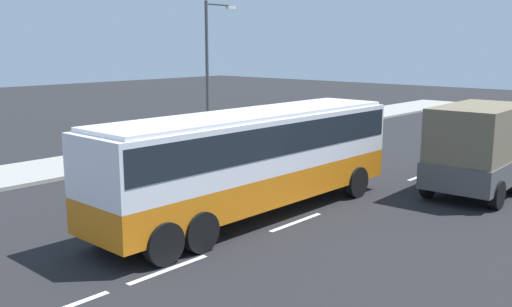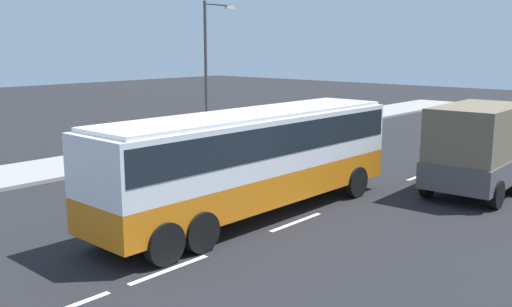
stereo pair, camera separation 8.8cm
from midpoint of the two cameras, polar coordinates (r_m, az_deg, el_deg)
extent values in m
plane|color=black|center=(17.76, -5.65, -6.67)|extent=(120.00, 120.00, 0.00)
cube|color=gray|center=(25.77, -20.81, -1.64)|extent=(80.00, 4.00, 0.15)
cube|color=white|center=(14.14, -8.53, -11.40)|extent=(2.40, 0.16, 0.01)
cube|color=white|center=(17.52, 4.19, -6.88)|extent=(2.40, 0.16, 0.01)
cube|color=white|center=(24.58, 16.44, -2.12)|extent=(2.40, 0.16, 0.01)
cube|color=white|center=(30.73, 21.93, 0.07)|extent=(2.40, 0.16, 0.01)
cube|color=orange|center=(17.86, -0.12, -3.06)|extent=(11.43, 2.58, 0.97)
cube|color=silver|center=(17.59, -0.12, 1.10)|extent=(11.43, 2.58, 1.66)
cube|color=black|center=(17.55, -0.12, 1.82)|extent=(11.20, 2.61, 0.91)
cube|color=black|center=(22.02, 9.91, 3.13)|extent=(0.14, 2.26, 1.33)
cube|color=silver|center=(17.46, -0.12, 3.98)|extent=(10.97, 2.43, 0.12)
cylinder|color=black|center=(21.77, 4.92, -1.87)|extent=(1.10, 0.31, 1.10)
cylinder|color=black|center=(20.46, 10.17, -2.84)|extent=(1.10, 0.31, 1.10)
cylinder|color=black|center=(16.71, -10.89, -5.97)|extent=(1.10, 0.31, 1.10)
cylinder|color=black|center=(14.96, -5.42, -7.84)|extent=(1.10, 0.31, 1.10)
cylinder|color=black|center=(16.06, -14.34, -6.81)|extent=(1.10, 0.31, 1.10)
cylinder|color=black|center=(14.23, -9.05, -8.92)|extent=(1.10, 0.31, 1.10)
cube|color=navy|center=(25.22, 24.11, 0.95)|extent=(2.25, 2.54, 1.86)
cube|color=#4C4C4F|center=(21.90, 21.38, -1.50)|extent=(4.74, 2.63, 0.90)
cube|color=#6B604C|center=(21.67, 21.63, 2.06)|extent=(4.55, 2.52, 1.85)
cylinder|color=black|center=(25.89, 21.55, -0.72)|extent=(0.97, 0.31, 0.96)
cylinder|color=black|center=(23.28, 19.34, -1.80)|extent=(0.97, 0.31, 0.96)
cylinder|color=black|center=(21.09, 17.00, -2.93)|extent=(0.97, 0.31, 0.96)
cylinder|color=black|center=(20.33, 23.14, -3.84)|extent=(0.97, 0.31, 0.96)
cylinder|color=#47474C|center=(29.08, -4.83, 7.82)|extent=(0.16, 0.16, 7.33)
cylinder|color=#47474C|center=(29.71, -3.69, 14.68)|extent=(1.73, 0.10, 0.10)
cube|color=silver|center=(30.31, -2.48, 14.43)|extent=(0.50, 0.24, 0.16)
camera|label=1|loc=(0.04, 90.15, -0.03)|focal=39.88mm
camera|label=2|loc=(0.04, -89.85, 0.03)|focal=39.88mm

